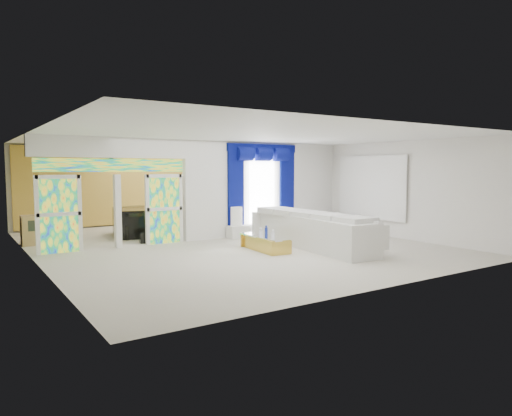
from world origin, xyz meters
TOP-DOWN VIEW (x-y plane):
  - floor at (0.00, 0.00)m, footprint 12.00×12.00m
  - dividing_wall at (2.15, 1.00)m, footprint 5.70×0.18m
  - dividing_header at (-2.85, 1.00)m, footprint 4.30×0.18m
  - stained_panel_left at (-4.28, 1.00)m, footprint 0.95×0.04m
  - stained_panel_right at (-1.42, 1.00)m, footprint 0.95×0.04m
  - stained_transom at (-2.85, 1.00)m, footprint 4.00×0.05m
  - window_pane at (1.90, 0.90)m, footprint 1.00×0.02m
  - blue_drape_left at (0.90, 0.87)m, footprint 0.55×0.10m
  - blue_drape_right at (2.90, 0.87)m, footprint 0.55×0.10m
  - blue_pelmet at (1.90, 0.87)m, footprint 2.60×0.12m
  - wall_mirror at (4.94, -1.00)m, footprint 0.04×2.70m
  - gold_curtains at (0.00, 5.90)m, footprint 9.70×0.12m
  - white_sofa at (1.69, -1.88)m, footprint 1.36×4.59m
  - coffee_table at (0.34, -1.58)m, footprint 0.70×1.70m
  - console_table at (1.13, 0.71)m, footprint 1.19×0.44m
  - table_lamp at (0.83, 0.71)m, footprint 0.36×0.36m
  - armchair at (4.47, -0.20)m, footprint 1.06×1.15m
  - grand_piano at (-1.61, 2.93)m, footprint 1.66×1.97m
  - piano_bench at (-1.61, 1.33)m, footprint 0.90×0.50m
  - tv_console at (-4.67, 2.78)m, footprint 0.58×0.53m
  - chandelier at (-2.30, 3.40)m, footprint 0.60×0.60m
  - decanters at (0.41, -1.53)m, footprint 0.11×0.67m

SIDE VIEW (x-z plane):
  - floor at x=0.00m, z-range 0.00..0.00m
  - piano_bench at x=-1.61m, z-range 0.00..0.28m
  - coffee_table at x=0.34m, z-range 0.00..0.37m
  - console_table at x=1.13m, z-range 0.00..0.39m
  - armchair at x=4.47m, z-range 0.00..0.65m
  - tv_console at x=-4.67m, z-range 0.00..0.84m
  - white_sofa at x=1.69m, z-range 0.00..0.86m
  - grand_piano at x=-1.61m, z-range 0.00..0.88m
  - decanters at x=0.41m, z-range 0.34..0.57m
  - table_lamp at x=0.83m, z-range 0.39..0.97m
  - stained_panel_left at x=-4.28m, z-range 0.00..2.00m
  - stained_panel_right at x=-1.42m, z-range 0.00..2.00m
  - blue_drape_left at x=0.90m, z-range 0.00..2.80m
  - blue_drape_right at x=2.90m, z-range 0.00..2.80m
  - window_pane at x=1.90m, z-range 0.30..2.60m
  - dividing_wall at x=2.15m, z-range 0.00..3.00m
  - gold_curtains at x=0.00m, z-range 0.05..2.95m
  - wall_mirror at x=4.94m, z-range 0.60..2.50m
  - stained_transom at x=-2.85m, z-range 2.08..2.42m
  - chandelier at x=-2.30m, z-range 2.35..2.95m
  - dividing_header at x=-2.85m, z-range 2.45..3.00m
  - blue_pelmet at x=1.90m, z-range 2.69..2.94m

